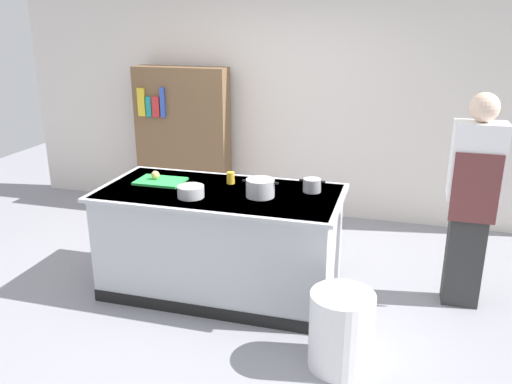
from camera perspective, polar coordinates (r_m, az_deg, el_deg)
ground_plane at (r=4.64m, az=-3.71°, el=-10.50°), size 10.00×10.00×0.00m
back_wall at (r=6.12m, az=2.68°, el=11.49°), size 6.40×0.12×3.00m
counter_island at (r=4.43m, az=-3.84°, el=-5.23°), size 1.98×0.98×0.90m
cutting_board at (r=4.56m, az=-10.29°, el=1.16°), size 0.40×0.28×0.02m
onion at (r=4.58m, az=-10.82°, el=1.81°), size 0.07×0.07×0.07m
stock_pot at (r=4.12m, az=0.46°, el=0.44°), size 0.29×0.22×0.14m
sauce_pan at (r=4.26m, az=6.07°, el=0.73°), size 0.21×0.15×0.11m
mixing_bowl at (r=4.14m, az=-7.06°, el=0.05°), size 0.21×0.21×0.09m
juice_cup at (r=4.45m, az=-2.75°, el=1.53°), size 0.07×0.07×0.10m
trash_bin at (r=3.65m, az=9.17°, el=-14.53°), size 0.43×0.43×0.54m
person_chef at (r=4.41m, az=22.30°, el=-0.52°), size 0.38×0.25×1.72m
bookshelf at (r=6.30m, az=-7.88°, el=5.55°), size 1.10×0.31×1.70m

